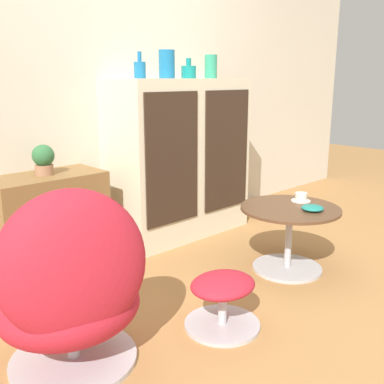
# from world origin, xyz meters

# --- Properties ---
(ground_plane) EXTENTS (12.00, 12.00, 0.00)m
(ground_plane) POSITION_xyz_m (0.00, 0.00, 0.00)
(ground_plane) COLOR #A87542
(wall_back) EXTENTS (6.40, 0.06, 2.60)m
(wall_back) POSITION_xyz_m (0.00, 1.49, 1.30)
(wall_back) COLOR beige
(wall_back) RESTS_ON ground_plane
(sideboard) EXTENTS (1.14, 0.49, 1.23)m
(sideboard) POSITION_xyz_m (0.46, 1.21, 0.61)
(sideboard) COLOR beige
(sideboard) RESTS_ON ground_plane
(tv_console) EXTENTS (0.71, 0.39, 0.64)m
(tv_console) POSITION_xyz_m (-0.63, 1.27, 0.32)
(tv_console) COLOR brown
(tv_console) RESTS_ON ground_plane
(egg_chair) EXTENTS (0.74, 0.70, 0.83)m
(egg_chair) POSITION_xyz_m (-1.05, 0.21, 0.37)
(egg_chair) COLOR #B7B7BC
(egg_chair) RESTS_ON ground_plane
(ottoman) EXTENTS (0.39, 0.39, 0.28)m
(ottoman) POSITION_xyz_m (-0.35, 0.00, 0.18)
(ottoman) COLOR #B7B7BC
(ottoman) RESTS_ON ground_plane
(coffee_table) EXTENTS (0.64, 0.64, 0.43)m
(coffee_table) POSITION_xyz_m (0.49, 0.18, 0.27)
(coffee_table) COLOR #B7B7BC
(coffee_table) RESTS_ON ground_plane
(vase_leftmost) EXTENTS (0.08, 0.08, 0.18)m
(vase_leftmost) POSITION_xyz_m (0.10, 1.22, 1.29)
(vase_leftmost) COLOR #196699
(vase_leftmost) RESTS_ON sideboard
(vase_inner_left) EXTENTS (0.12, 0.12, 0.20)m
(vase_inner_left) POSITION_xyz_m (0.35, 1.22, 1.33)
(vase_inner_left) COLOR #196699
(vase_inner_left) RESTS_ON sideboard
(vase_inner_right) EXTENTS (0.11, 0.11, 0.15)m
(vase_inner_right) POSITION_xyz_m (0.57, 1.22, 1.28)
(vase_inner_right) COLOR #147A75
(vase_inner_right) RESTS_ON sideboard
(vase_rightmost) EXTENTS (0.10, 0.10, 0.18)m
(vase_rightmost) POSITION_xyz_m (0.81, 1.22, 1.32)
(vase_rightmost) COLOR #2D8E6B
(vase_rightmost) RESTS_ON sideboard
(potted_plant) EXTENTS (0.14, 0.14, 0.19)m
(potted_plant) POSITION_xyz_m (-0.63, 1.27, 0.74)
(potted_plant) COLOR #996B4C
(potted_plant) RESTS_ON tv_console
(teacup) EXTENTS (0.13, 0.13, 0.06)m
(teacup) POSITION_xyz_m (0.66, 0.22, 0.45)
(teacup) COLOR silver
(teacup) RESTS_ON coffee_table
(bowl) EXTENTS (0.14, 0.14, 0.04)m
(bowl) POSITION_xyz_m (0.52, 0.04, 0.45)
(bowl) COLOR #1E7A70
(bowl) RESTS_ON coffee_table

